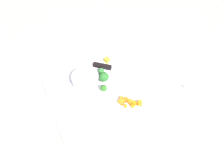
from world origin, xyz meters
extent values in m
plane|color=#A19287|center=(0.00, 0.00, 0.00)|extent=(4.00, 4.00, 0.00)
cube|color=white|center=(0.00, 0.00, 0.01)|extent=(0.47, 0.31, 0.01)
cylinder|color=#BEB5C4|center=(-0.08, 0.05, 0.03)|extent=(0.10, 0.10, 0.04)
cube|color=silver|center=(0.18, -0.05, 0.01)|extent=(0.17, 0.14, 0.00)
cube|color=black|center=(0.00, 0.09, 0.02)|extent=(0.07, 0.06, 0.02)
cube|color=orange|center=(0.02, -0.08, 0.02)|extent=(0.02, 0.02, 0.01)
cube|color=orange|center=(0.01, -0.10, 0.02)|extent=(0.01, 0.01, 0.01)
cube|color=orange|center=(0.03, -0.09, 0.02)|extent=(0.02, 0.02, 0.01)
cube|color=orange|center=(0.04, -0.10, 0.02)|extent=(0.02, 0.02, 0.01)
cube|color=orange|center=(0.03, -0.11, 0.02)|extent=(0.01, 0.01, 0.01)
cube|color=orange|center=(0.06, -0.11, 0.02)|extent=(0.02, 0.02, 0.02)
cube|color=orange|center=(0.01, -0.07, 0.02)|extent=(0.02, 0.01, 0.01)
cube|color=orange|center=(0.00, -0.08, 0.02)|extent=(0.03, 0.03, 0.01)
cube|color=yellow|center=(0.03, 0.11, 0.02)|extent=(0.02, 0.02, 0.02)
cube|color=yellow|center=(0.01, 0.09, 0.02)|extent=(0.02, 0.02, 0.01)
cylinder|color=#87BE68|center=(-0.04, -0.01, 0.02)|extent=(0.01, 0.01, 0.01)
sphere|color=#2E6B24|center=(-0.04, -0.01, 0.03)|extent=(0.02, 0.02, 0.02)
cylinder|color=#98B657|center=(-0.02, 0.06, 0.02)|extent=(0.01, 0.01, 0.01)
sphere|color=#327034|center=(-0.02, 0.06, 0.03)|extent=(0.02, 0.02, 0.02)
cylinder|color=#8CC366|center=(-0.02, 0.03, 0.02)|extent=(0.01, 0.01, 0.01)
sphere|color=#2A6B2B|center=(-0.02, 0.03, 0.04)|extent=(0.04, 0.04, 0.04)
camera|label=1|loc=(-0.20, -0.43, 0.76)|focal=37.82mm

